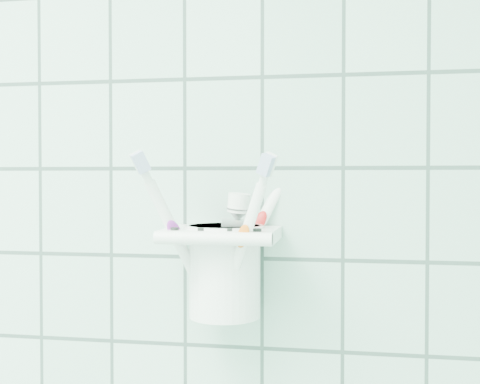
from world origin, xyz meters
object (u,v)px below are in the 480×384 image
object	(u,v)px
toothbrush_orange	(220,225)
toothpaste_tube	(230,243)
holder_bracket	(222,236)
cup	(225,267)
toothbrush_blue	(217,215)
toothbrush_pink	(210,220)

from	to	relation	value
toothbrush_orange	toothpaste_tube	distance (m)	0.02
holder_bracket	toothbrush_orange	size ratio (longest dim) A/B	0.67
cup	toothbrush_orange	distance (m)	0.05
toothbrush_blue	toothpaste_tube	size ratio (longest dim) A/B	1.52
cup	toothpaste_tube	bearing A→B (deg)	-52.34
toothbrush_pink	toothbrush_orange	bearing A→B (deg)	-83.64
toothbrush_pink	toothpaste_tube	size ratio (longest dim) A/B	1.43
toothbrush_blue	toothbrush_orange	xyz separation A→B (m)	(0.01, -0.03, -0.01)
cup	toothpaste_tube	distance (m)	0.03
toothbrush_orange	toothpaste_tube	bearing A→B (deg)	55.99
toothbrush_pink	toothbrush_blue	size ratio (longest dim) A/B	0.94
toothbrush_orange	toothpaste_tube	world-z (taller)	toothbrush_orange
holder_bracket	cup	size ratio (longest dim) A/B	1.21
holder_bracket	toothbrush_orange	distance (m)	0.02
cup	toothbrush_pink	size ratio (longest dim) A/B	0.54
toothbrush_orange	holder_bracket	bearing A→B (deg)	112.42
toothbrush_blue	holder_bracket	bearing A→B (deg)	-39.57
toothbrush_blue	toothpaste_tube	bearing A→B (deg)	-28.49
cup	toothbrush_orange	bearing A→B (deg)	-95.08
toothbrush_blue	toothpaste_tube	xyz separation A→B (m)	(0.02, -0.02, -0.03)
toothbrush_pink	toothbrush_orange	size ratio (longest dim) A/B	1.03
cup	holder_bracket	bearing A→B (deg)	-119.29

